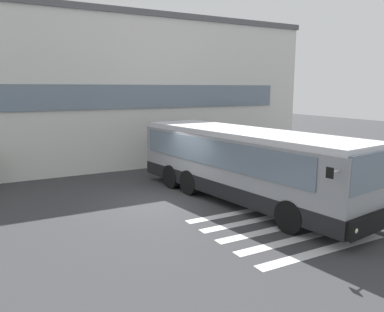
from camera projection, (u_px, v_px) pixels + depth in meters
The scene contains 4 objects.
ground_plane at pixel (162, 202), 14.21m from camera, with size 80.00×90.00×0.02m, color #353538.
bay_paint_stripes at pixel (278, 228), 11.51m from camera, with size 4.40×3.96×0.01m.
terminal_building at pixel (74, 91), 23.25m from camera, with size 25.77×13.80×8.12m.
bus_main_foreground at pixel (244, 166), 14.17m from camera, with size 3.91×10.52×2.70m.
Camera 1 is at (-5.54, -12.55, 4.22)m, focal length 35.29 mm.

